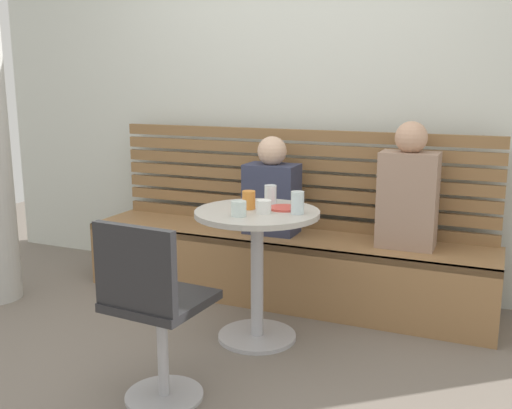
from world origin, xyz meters
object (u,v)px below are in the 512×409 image
person_child_left (272,191)px  white_chair (152,307)px  cafe_table (257,250)px  person_adult (408,192)px  booth_bench (281,266)px  plate_small (284,208)px  cup_glass_short (239,209)px  cup_ceramic_white (264,207)px  cup_glass_tall (297,203)px  cup_tumbler_orange (249,200)px  cup_water_clear (270,195)px

person_child_left → white_chair: bearing=-88.8°
cafe_table → person_adult: 1.00m
booth_bench → plate_small: size_ratio=15.88×
plate_small → person_adult: bearing=45.6°
person_adult → plate_small: (-0.57, -0.58, -0.03)m
cup_glass_short → plate_small: cup_glass_short is taller
white_chair → cup_ceramic_white: size_ratio=10.63×
plate_small → cup_glass_short: bearing=-121.5°
cup_ceramic_white → cup_glass_tall: bearing=18.2°
person_child_left → cup_tumbler_orange: person_child_left is taller
cafe_table → person_adult: size_ratio=0.98×
cup_water_clear → cup_glass_short: bearing=-96.5°
person_adult → cup_glass_short: size_ratio=9.46×
cup_ceramic_white → plate_small: cup_ceramic_white is taller
white_chair → cup_glass_short: size_ratio=10.63×
person_adult → plate_small: size_ratio=4.45×
cup_water_clear → cup_ceramic_white: bearing=-76.7°
booth_bench → cup_tumbler_orange: 0.84m
person_adult → person_child_left: 0.87m
booth_bench → plate_small: plate_small is taller
booth_bench → white_chair: 1.47m
booth_bench → cup_glass_short: size_ratio=33.75×
person_adult → person_child_left: (-0.87, -0.02, -0.06)m
cup_glass_tall → cup_tumbler_orange: bearing=178.0°
cafe_table → cup_glass_short: (-0.03, -0.16, 0.26)m
cup_ceramic_white → cup_glass_short: cup_glass_short is taller
cup_water_clear → person_adult: bearing=35.7°
person_child_left → cup_ceramic_white: size_ratio=7.97×
booth_bench → white_chair: (-0.05, -1.45, 0.24)m
cup_glass_short → cup_water_clear: bearing=83.5°
cup_ceramic_white → cup_water_clear: cup_water_clear is taller
cup_ceramic_white → cup_glass_short: bearing=-128.8°
person_adult → cup_tumbler_orange: size_ratio=7.57×
white_chair → person_adult: size_ratio=1.12×
cup_tumbler_orange → cup_water_clear: size_ratio=0.91×
booth_bench → cafe_table: 0.71m
plate_small → booth_bench: bearing=111.7°
person_adult → cup_ceramic_white: person_adult is taller
cup_ceramic_white → cup_water_clear: 0.23m
person_adult → cup_water_clear: size_ratio=6.88×
cafe_table → cup_glass_short: size_ratio=9.25×
cafe_table → white_chair: white_chair is taller
person_adult → cup_glass_tall: person_adult is taller
person_adult → cup_glass_short: person_adult is taller
booth_bench → cafe_table: (0.10, -0.64, 0.30)m
cup_glass_short → cafe_table: bearing=78.1°
person_child_left → plate_small: size_ratio=3.75×
person_adult → cup_water_clear: (-0.69, -0.49, 0.02)m
person_adult → cup_ceramic_white: (-0.63, -0.72, -0.00)m
cafe_table → cup_tumbler_orange: bearing=161.8°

